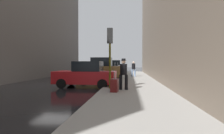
% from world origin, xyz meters
% --- Properties ---
extents(ground_plane, '(120.00, 120.00, 0.00)m').
position_xyz_m(ground_plane, '(0.00, 0.00, 0.00)').
color(ground_plane, black).
extents(sidewalk, '(4.00, 40.00, 0.15)m').
position_xyz_m(sidewalk, '(6.00, 0.00, 0.07)').
color(sidewalk, gray).
rests_on(sidewalk, ground_plane).
extents(parked_red_hatchback, '(4.24, 2.13, 1.79)m').
position_xyz_m(parked_red_hatchback, '(2.65, -0.51, 0.85)').
color(parked_red_hatchback, '#B2191E').
rests_on(parked_red_hatchback, ground_plane).
extents(parked_bronze_suv, '(4.62, 2.11, 2.25)m').
position_xyz_m(parked_bronze_suv, '(2.65, 5.45, 1.03)').
color(parked_bronze_suv, brown).
rests_on(parked_bronze_suv, ground_plane).
extents(parked_dark_green_sedan, '(4.27, 2.19, 1.79)m').
position_xyz_m(parked_dark_green_sedan, '(2.65, 10.88, 0.85)').
color(parked_dark_green_sedan, '#193828').
rests_on(parked_dark_green_sedan, ground_plane).
extents(parked_blue_sedan, '(4.24, 2.13, 1.79)m').
position_xyz_m(parked_blue_sedan, '(2.65, 16.19, 0.85)').
color(parked_blue_sedan, navy).
rests_on(parked_blue_sedan, ground_plane).
extents(parked_white_van, '(4.65, 2.16, 2.25)m').
position_xyz_m(parked_white_van, '(2.65, 21.71, 1.03)').
color(parked_white_van, silver).
rests_on(parked_white_van, ground_plane).
extents(fire_hydrant, '(0.42, 0.22, 0.70)m').
position_xyz_m(fire_hydrant, '(4.45, 6.01, 0.50)').
color(fire_hydrant, red).
rests_on(fire_hydrant, sidewalk).
extents(traffic_light, '(0.32, 0.32, 3.60)m').
position_xyz_m(traffic_light, '(4.50, -2.05, 2.76)').
color(traffic_light, '#514C0F').
rests_on(traffic_light, sidewalk).
extents(pedestrian_with_fedora, '(0.51, 0.42, 1.78)m').
position_xyz_m(pedestrian_with_fedora, '(5.33, -2.48, 1.14)').
color(pedestrian_with_fedora, black).
rests_on(pedestrian_with_fedora, sidewalk).
extents(pedestrian_in_jeans, '(0.52, 0.45, 1.71)m').
position_xyz_m(pedestrian_in_jeans, '(6.13, 7.60, 1.10)').
color(pedestrian_in_jeans, '#728CB2').
rests_on(pedestrian_in_jeans, sidewalk).
extents(rolling_suitcase, '(0.42, 0.60, 1.04)m').
position_xyz_m(rolling_suitcase, '(4.88, -3.26, 0.49)').
color(rolling_suitcase, '#591414').
rests_on(rolling_suitcase, sidewalk).
extents(duffel_bag, '(0.32, 0.44, 0.28)m').
position_xyz_m(duffel_bag, '(4.74, 5.16, 0.29)').
color(duffel_bag, black).
rests_on(duffel_bag, sidewalk).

